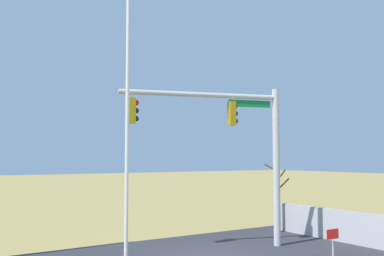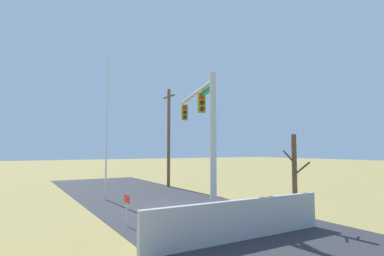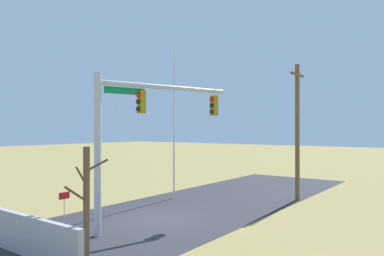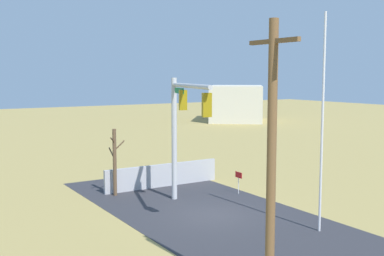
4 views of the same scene
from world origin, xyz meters
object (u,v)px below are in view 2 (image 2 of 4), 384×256
flagpole (107,125)px  open_sign (127,203)px  bare_tree (295,178)px  signal_mast (202,120)px  utility_pole (169,135)px

flagpole → open_sign: 7.78m
bare_tree → open_sign: 6.77m
signal_mast → flagpole: size_ratio=0.71×
flagpole → bare_tree: size_ratio=2.48×
flagpole → open_sign: bearing=-8.3°
signal_mast → flagpole: flagpole is taller
signal_mast → utility_pole: utility_pole is taller
utility_pole → bare_tree: bearing=-5.2°
bare_tree → open_sign: bare_tree is taller
flagpole → bare_tree: 11.50m
flagpole → bare_tree: flagpole is taller
flagpole → utility_pole: size_ratio=1.13×
utility_pole → bare_tree: (14.00, -1.27, -2.27)m
flagpole → bare_tree: bearing=25.8°
signal_mast → bare_tree: (3.98, 1.85, -2.55)m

